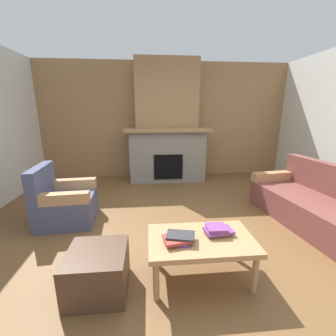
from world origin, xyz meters
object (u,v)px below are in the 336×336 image
object	(u,v)px
fireplace	(167,130)
armchair	(64,202)
ottoman	(98,271)
couch	(315,205)
coffee_table	(201,243)

from	to	relation	value
fireplace	armchair	xyz separation A→B (m)	(-1.69, -2.00, -0.87)
fireplace	ottoman	bearing A→B (deg)	-105.15
couch	coffee_table	size ratio (longest dim) A/B	1.89
couch	coffee_table	xyz separation A→B (m)	(-1.90, -0.92, 0.09)
fireplace	coffee_table	world-z (taller)	fireplace
fireplace	ottoman	distance (m)	3.64
couch	ottoman	size ratio (longest dim) A/B	3.63
couch	coffee_table	distance (m)	2.11
coffee_table	ottoman	bearing A→B (deg)	-174.90
armchair	coffee_table	distance (m)	2.17
ottoman	fireplace	bearing A→B (deg)	74.85
couch	armchair	distance (m)	3.66
armchair	ottoman	xyz separation A→B (m)	(0.78, -1.39, -0.09)
fireplace	armchair	bearing A→B (deg)	-130.29
couch	fireplace	bearing A→B (deg)	129.22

